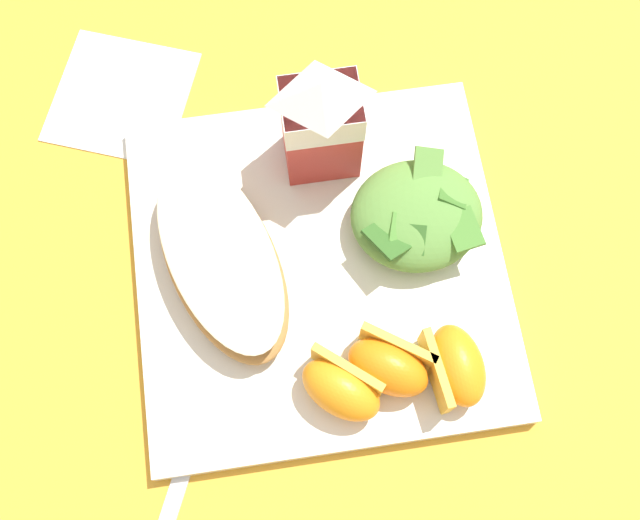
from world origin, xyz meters
TOP-DOWN VIEW (x-y plane):
  - ground at (0.00, 0.00)m, footprint 3.00×3.00m
  - white_plate at (0.00, 0.00)m, footprint 0.28×0.28m
  - cheesy_pizza_bread at (-0.07, 0.01)m, footprint 0.12×0.19m
  - green_salad_pile at (0.08, 0.02)m, footprint 0.10×0.09m
  - milk_carton at (0.01, 0.09)m, footprint 0.06×0.04m
  - orange_wedge_front at (-0.00, -0.10)m, footprint 0.07×0.07m
  - orange_wedge_middle at (0.04, -0.09)m, footprint 0.07×0.06m
  - orange_wedge_rear at (0.08, -0.10)m, footprint 0.04×0.06m
  - paper_napkin at (-0.14, 0.18)m, footprint 0.14×0.14m
  - metal_fork at (-0.12, -0.13)m, footprint 0.09×0.18m

SIDE VIEW (x-z plane):
  - ground at x=0.00m, z-range 0.00..0.00m
  - paper_napkin at x=-0.14m, z-range 0.00..0.00m
  - metal_fork at x=-0.12m, z-range 0.00..0.01m
  - white_plate at x=0.00m, z-range 0.00..0.02m
  - cheesy_pizza_bread at x=-0.07m, z-range 0.02..0.05m
  - orange_wedge_front at x=0.00m, z-range 0.02..0.06m
  - orange_wedge_middle at x=0.04m, z-range 0.02..0.06m
  - orange_wedge_rear at x=0.08m, z-range 0.02..0.06m
  - green_salad_pile at x=0.08m, z-range 0.01..0.06m
  - milk_carton at x=0.01m, z-range 0.02..0.13m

